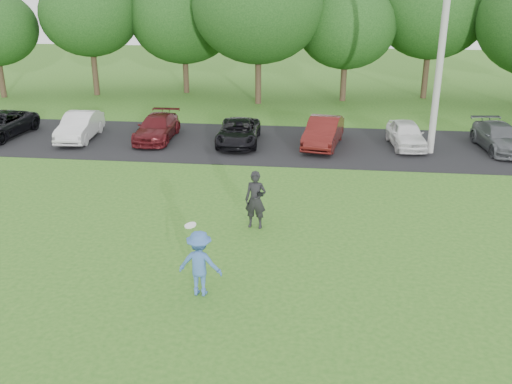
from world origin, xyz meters
TOP-DOWN VIEW (x-y plane):
  - ground at (0.00, 0.00)m, footprint 100.00×100.00m
  - parking_lot at (0.00, 13.00)m, footprint 32.00×6.50m
  - utility_pole at (6.46, 12.41)m, footprint 0.28×0.28m
  - frisbee_player at (-0.91, -0.06)m, footprint 1.10×0.69m
  - camera_bystander at (-0.06, 3.93)m, footprint 0.69×0.49m
  - parked_cars at (0.05, 12.91)m, footprint 28.48×4.71m
  - tree_row at (1.51, 22.76)m, footprint 42.39×9.85m

SIDE VIEW (x-z plane):
  - ground at x=0.00m, z-range 0.00..0.00m
  - parking_lot at x=0.00m, z-range 0.00..0.03m
  - parked_cars at x=0.05m, z-range -0.02..1.23m
  - frisbee_player at x=-0.91m, z-range -0.14..1.77m
  - camera_bystander at x=-0.06m, z-range 0.00..1.76m
  - tree_row at x=1.51m, z-range 0.59..9.23m
  - utility_pole at x=6.46m, z-range 0.00..10.75m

